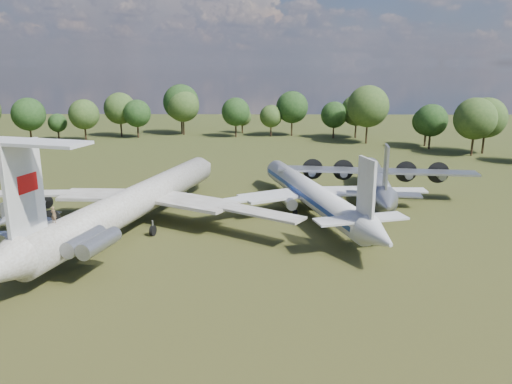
# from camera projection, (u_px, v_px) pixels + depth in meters

# --- Properties ---
(ground) EXTENTS (300.00, 300.00, 0.00)m
(ground) POSITION_uv_depth(u_px,v_px,m) (166.00, 219.00, 70.75)
(ground) COLOR #253F15
(ground) RESTS_ON ground
(il62_airliner) EXTENTS (59.77, 69.34, 5.82)m
(il62_airliner) POSITION_uv_depth(u_px,v_px,m) (137.00, 207.00, 66.36)
(il62_airliner) COLOR beige
(il62_airliner) RESTS_ON ground
(tu104_jet) EXTENTS (47.68, 56.01, 4.81)m
(tu104_jet) POSITION_uv_depth(u_px,v_px,m) (311.00, 198.00, 72.57)
(tu104_jet) COLOR beige
(tu104_jet) RESTS_ON ground
(an12_transport) EXTENTS (35.78, 39.04, 4.67)m
(an12_transport) POSITION_uv_depth(u_px,v_px,m) (376.00, 185.00, 80.65)
(an12_transport) COLOR #AAACB2
(an12_transport) RESTS_ON ground
(small_prop_west) EXTENTS (11.07, 14.46, 2.02)m
(small_prop_west) POSITION_uv_depth(u_px,v_px,m) (35.00, 236.00, 61.02)
(small_prop_west) COLOR black
(small_prop_west) RESTS_ON ground
(small_prop_northwest) EXTENTS (11.15, 14.36, 1.97)m
(small_prop_northwest) POSITION_uv_depth(u_px,v_px,m) (24.00, 215.00, 69.61)
(small_prop_northwest) COLOR #929499
(small_prop_northwest) RESTS_ON ground
(person_on_il62) EXTENTS (0.72, 0.57, 1.71)m
(person_on_il62) POSITION_uv_depth(u_px,v_px,m) (54.00, 215.00, 50.27)
(person_on_il62) COLOR brown
(person_on_il62) RESTS_ON il62_airliner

